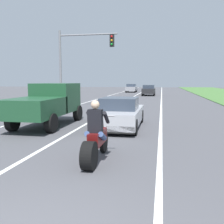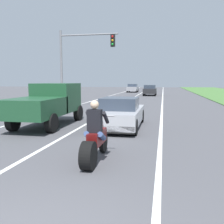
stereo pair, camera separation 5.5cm
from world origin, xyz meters
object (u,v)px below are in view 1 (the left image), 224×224
(pickup_truck_left_lane_dark_green, at_px, (48,102))
(distant_car_further_ahead, at_px, (131,88))
(motorcycle_with_rider, at_px, (95,140))
(traffic_light_mast_near, at_px, (78,56))
(sports_car_silver, at_px, (120,114))
(distant_car_far_ahead, at_px, (149,90))

(pickup_truck_left_lane_dark_green, xyz_separation_m, distant_car_further_ahead, (-0.16, 35.08, -0.33))
(pickup_truck_left_lane_dark_green, distance_m, distant_car_further_ahead, 35.08)
(motorcycle_with_rider, xyz_separation_m, traffic_light_mast_near, (-4.84, 13.06, 3.41))
(sports_car_silver, relative_size, traffic_light_mast_near, 0.72)
(pickup_truck_left_lane_dark_green, bearing_deg, sports_car_silver, 1.54)
(pickup_truck_left_lane_dark_green, relative_size, distant_car_further_ahead, 1.20)
(distant_car_far_ahead, height_order, distant_car_further_ahead, same)
(motorcycle_with_rider, relative_size, traffic_light_mast_near, 0.37)
(sports_car_silver, relative_size, pickup_truck_left_lane_dark_green, 0.90)
(traffic_light_mast_near, distance_m, distant_car_further_ahead, 27.15)
(pickup_truck_left_lane_dark_green, distance_m, traffic_light_mast_near, 8.73)
(pickup_truck_left_lane_dark_green, height_order, distant_car_further_ahead, pickup_truck_left_lane_dark_green)
(traffic_light_mast_near, distance_m, distant_car_far_ahead, 18.25)
(sports_car_silver, distance_m, pickup_truck_left_lane_dark_green, 3.46)
(sports_car_silver, relative_size, distant_car_further_ahead, 1.08)
(sports_car_silver, bearing_deg, distant_car_far_ahead, 89.99)
(traffic_light_mast_near, bearing_deg, distant_car_further_ahead, 87.69)
(motorcycle_with_rider, bearing_deg, pickup_truck_left_lane_dark_green, 126.15)
(sports_car_silver, height_order, distant_car_further_ahead, distant_car_further_ahead)
(distant_car_far_ahead, bearing_deg, pickup_truck_left_lane_dark_green, -97.66)
(sports_car_silver, bearing_deg, distant_car_further_ahead, 95.85)
(sports_car_silver, bearing_deg, traffic_light_mast_near, 120.13)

